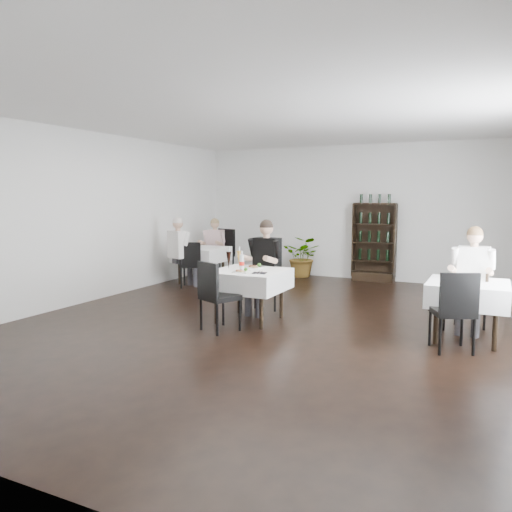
{
  "coord_description": "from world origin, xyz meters",
  "views": [
    {
      "loc": [
        2.98,
        -6.59,
        1.87
      ],
      "look_at": [
        -0.29,
        0.2,
        0.96
      ],
      "focal_mm": 35.0,
      "sensor_mm": 36.0,
      "label": 1
    }
  ],
  "objects_px": {
    "wine_shelf": "(374,243)",
    "potted_tree": "(303,257)",
    "main_table": "(250,280)",
    "diner_main": "(264,259)"
  },
  "relations": [
    {
      "from": "wine_shelf",
      "to": "potted_tree",
      "type": "bearing_deg",
      "value": -175.92
    },
    {
      "from": "main_table",
      "to": "potted_tree",
      "type": "xyz_separation_m",
      "value": [
        -0.7,
        4.2,
        -0.15
      ]
    },
    {
      "from": "potted_tree",
      "to": "wine_shelf",
      "type": "bearing_deg",
      "value": 4.08
    },
    {
      "from": "main_table",
      "to": "potted_tree",
      "type": "bearing_deg",
      "value": 99.49
    },
    {
      "from": "wine_shelf",
      "to": "main_table",
      "type": "xyz_separation_m",
      "value": [
        -0.9,
        -4.31,
        -0.23
      ]
    },
    {
      "from": "wine_shelf",
      "to": "diner_main",
      "type": "relative_size",
      "value": 1.17
    },
    {
      "from": "wine_shelf",
      "to": "main_table",
      "type": "height_order",
      "value": "wine_shelf"
    },
    {
      "from": "potted_tree",
      "to": "diner_main",
      "type": "bearing_deg",
      "value": -79.3
    },
    {
      "from": "main_table",
      "to": "diner_main",
      "type": "relative_size",
      "value": 0.69
    },
    {
      "from": "wine_shelf",
      "to": "potted_tree",
      "type": "height_order",
      "value": "wine_shelf"
    }
  ]
}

